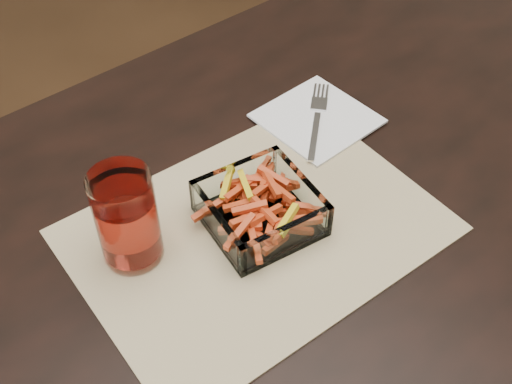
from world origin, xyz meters
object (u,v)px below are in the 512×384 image
tumbler (127,221)px  glass_bowl (260,210)px  dining_table (344,229)px  fork (317,117)px

tumbler → glass_bowl: bearing=-21.8°
glass_bowl → tumbler: (-0.15, 0.06, 0.04)m
glass_bowl → tumbler: 0.17m
dining_table → fork: bearing=64.9°
glass_bowl → fork: glass_bowl is taller
dining_table → fork: fork is taller
dining_table → tumbler: size_ratio=12.29×
tumbler → fork: bearing=6.3°
fork → tumbler: bearing=-124.7°
tumbler → dining_table: bearing=-17.6°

